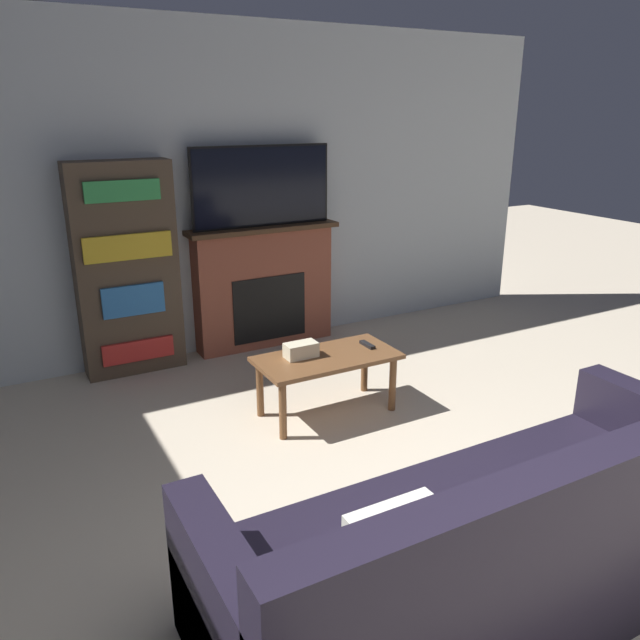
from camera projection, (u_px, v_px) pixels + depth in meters
wall_back at (213, 194)px, 5.16m from camera, size 6.65×0.06×2.70m
fireplace at (264, 286)px, 5.47m from camera, size 1.33×0.28×1.07m
tv at (262, 186)px, 5.18m from camera, size 1.23×0.03×0.67m
couch at (495, 548)px, 2.58m from camera, size 2.45×0.95×0.89m
coffee_table at (327, 364)px, 4.25m from camera, size 0.97×0.48×0.43m
tissue_box at (301, 350)px, 4.19m from camera, size 0.22×0.12×0.10m
remote_control at (367, 345)px, 4.39m from camera, size 0.04×0.15×0.02m
bookshelf at (127, 270)px, 4.83m from camera, size 0.77×0.29×1.66m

